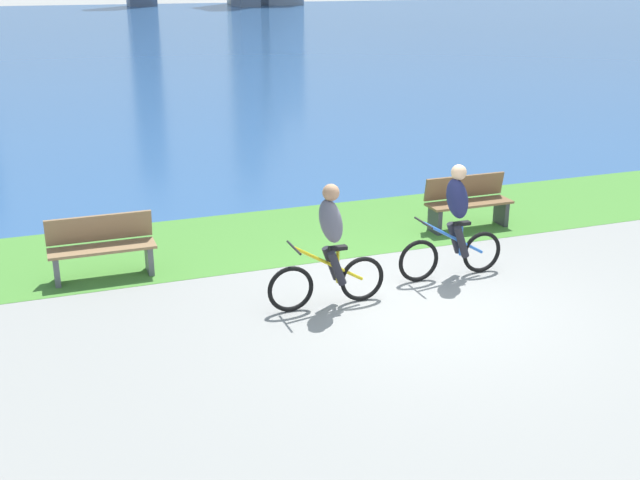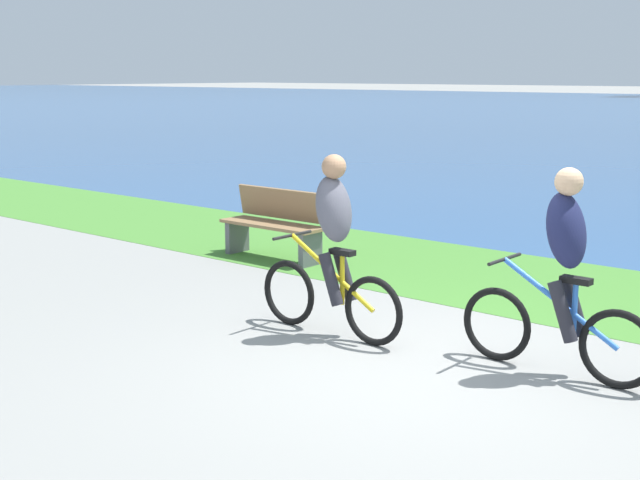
% 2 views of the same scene
% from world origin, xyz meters
% --- Properties ---
extents(ground_plane, '(300.00, 300.00, 0.00)m').
position_xyz_m(ground_plane, '(0.00, 0.00, 0.00)').
color(ground_plane, gray).
extents(grass_strip_bayside, '(120.00, 2.87, 0.01)m').
position_xyz_m(grass_strip_bayside, '(0.00, 3.31, 0.00)').
color(grass_strip_bayside, '#478433').
rests_on(grass_strip_bayside, ground).
extents(cyclist_lead, '(1.63, 0.52, 1.67)m').
position_xyz_m(cyclist_lead, '(-1.16, 0.33, 0.83)').
color(cyclist_lead, black).
rests_on(cyclist_lead, ground).
extents(cyclist_trailing, '(1.66, 0.52, 1.66)m').
position_xyz_m(cyclist_trailing, '(0.88, 0.68, 0.83)').
color(cyclist_trailing, black).
rests_on(cyclist_trailing, ground).
extents(bench_far_along_path, '(1.50, 0.47, 0.90)m').
position_xyz_m(bench_far_along_path, '(-3.86, 2.44, 0.45)').
color(bench_far_along_path, olive).
rests_on(bench_far_along_path, ground).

